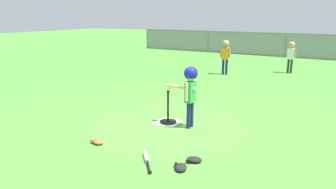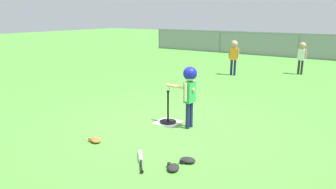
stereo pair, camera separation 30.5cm
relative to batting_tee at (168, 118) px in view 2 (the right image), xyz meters
name	(u,v)px [view 2 (the right image)]	position (x,y,z in m)	size (l,w,h in m)	color
ground_plane	(168,126)	(0.10, -0.17, -0.09)	(60.00, 60.00, 0.00)	#478C33
home_plate	(168,122)	(0.00, 0.00, -0.09)	(0.44, 0.44, 0.01)	white
batting_tee	(168,118)	(0.00, 0.00, 0.00)	(0.32, 0.32, 0.62)	black
baseball_on_tee	(168,89)	(0.00, 0.00, 0.56)	(0.07, 0.07, 0.07)	white
batter_child	(189,85)	(0.47, -0.03, 0.71)	(0.63, 0.32, 1.13)	#191E4C
fielder_near_right	(234,53)	(-0.80, 5.16, 0.66)	(0.34, 0.23, 1.17)	#191E4C
fielder_near_left	(302,54)	(1.06, 6.59, 0.61)	(0.32, 0.22, 1.10)	#262626
spare_bat_silver	(141,158)	(0.56, -1.54, -0.06)	(0.45, 0.51, 0.06)	silver
glove_by_plate	(188,160)	(1.15, -1.23, -0.06)	(0.25, 0.21, 0.07)	black
glove_near_bats	(95,140)	(-0.45, -1.44, -0.06)	(0.27, 0.24, 0.07)	brown
glove_tossed_aside	(173,167)	(1.09, -1.52, -0.06)	(0.24, 0.27, 0.07)	black
outfield_fence	(299,45)	(0.10, 10.90, 0.52)	(16.06, 0.06, 1.15)	slate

